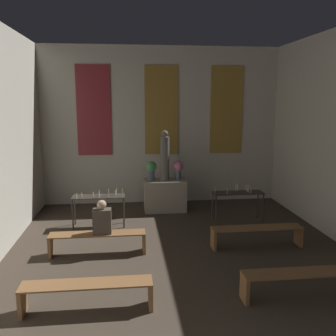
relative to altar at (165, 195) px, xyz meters
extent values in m
cube|color=beige|center=(0.00, 1.00, 1.85)|extent=(7.17, 0.12, 4.57)
cube|color=maroon|center=(-1.94, 0.92, 2.31)|extent=(0.97, 0.03, 2.56)
cube|color=olive|center=(0.00, 0.92, 2.31)|extent=(0.97, 0.03, 2.56)
cube|color=olive|center=(1.94, 0.92, 2.31)|extent=(0.97, 0.03, 2.56)
cube|color=gray|center=(0.00, 0.00, 0.00)|extent=(1.14, 0.68, 0.87)
cylinder|color=#5B5651|center=(0.00, 0.00, 1.03)|extent=(0.25, 0.25, 1.19)
sphere|color=#5B5651|center=(0.00, 0.00, 1.71)|extent=(0.18, 0.18, 0.18)
cylinder|color=#4C5666|center=(-0.37, 0.00, 0.57)|extent=(0.17, 0.17, 0.28)
sphere|color=#4C9351|center=(-0.37, 0.00, 0.81)|extent=(0.29, 0.29, 0.29)
cylinder|color=#4C5666|center=(0.37, 0.00, 0.57)|extent=(0.17, 0.17, 0.28)
sphere|color=#C66B9E|center=(0.37, 0.00, 0.81)|extent=(0.29, 0.29, 0.29)
cube|color=#332D28|center=(-1.73, -1.16, 0.31)|extent=(1.26, 0.43, 0.02)
cylinder|color=#332D28|center=(-2.33, -1.35, -0.07)|extent=(0.04, 0.04, 0.74)
cylinder|color=#332D28|center=(-1.13, -1.35, -0.07)|extent=(0.04, 0.04, 0.74)
cylinder|color=#332D28|center=(-2.33, -0.97, -0.07)|extent=(0.04, 0.04, 0.74)
cylinder|color=#332D28|center=(-1.13, -0.97, -0.07)|extent=(0.04, 0.04, 0.74)
cylinder|color=silver|center=(-1.85, -1.19, 0.37)|extent=(0.02, 0.02, 0.09)
sphere|color=#F9CC4C|center=(-1.85, -1.19, 0.42)|extent=(0.02, 0.02, 0.02)
cylinder|color=silver|center=(-1.33, -1.10, 0.37)|extent=(0.02, 0.02, 0.09)
sphere|color=#F9CC4C|center=(-1.33, -1.10, 0.42)|extent=(0.02, 0.02, 0.02)
cylinder|color=silver|center=(-1.15, -1.23, 0.40)|extent=(0.02, 0.02, 0.16)
sphere|color=#F9CC4C|center=(-1.15, -1.23, 0.49)|extent=(0.02, 0.02, 0.02)
cylinder|color=silver|center=(-1.30, -1.05, 0.39)|extent=(0.02, 0.02, 0.14)
sphere|color=#F9CC4C|center=(-1.30, -1.05, 0.47)|extent=(0.02, 0.02, 0.02)
cylinder|color=silver|center=(-1.70, -1.33, 0.37)|extent=(0.02, 0.02, 0.09)
sphere|color=#F9CC4C|center=(-1.70, -1.33, 0.42)|extent=(0.02, 0.02, 0.02)
cylinder|color=silver|center=(-2.22, -1.31, 0.37)|extent=(0.02, 0.02, 0.11)
sphere|color=#F9CC4C|center=(-2.22, -1.31, 0.44)|extent=(0.02, 0.02, 0.02)
cylinder|color=silver|center=(-1.49, -1.19, 0.39)|extent=(0.02, 0.02, 0.15)
sphere|color=#F9CC4C|center=(-1.49, -1.19, 0.48)|extent=(0.02, 0.02, 0.02)
cylinder|color=silver|center=(-2.12, -1.21, 0.37)|extent=(0.02, 0.02, 0.10)
sphere|color=#F9CC4C|center=(-2.12, -1.21, 0.44)|extent=(0.02, 0.02, 0.02)
cylinder|color=silver|center=(-1.71, -1.15, 0.39)|extent=(0.02, 0.02, 0.13)
sphere|color=#F9CC4C|center=(-1.71, -1.15, 0.46)|extent=(0.02, 0.02, 0.02)
cube|color=#332D28|center=(1.73, -1.16, 0.31)|extent=(1.26, 0.43, 0.02)
cylinder|color=#332D28|center=(1.13, -1.35, -0.07)|extent=(0.04, 0.04, 0.74)
cylinder|color=#332D28|center=(2.33, -1.35, -0.07)|extent=(0.04, 0.04, 0.74)
cylinder|color=#332D28|center=(1.13, -0.97, -0.07)|extent=(0.04, 0.04, 0.74)
cylinder|color=#332D28|center=(2.33, -0.97, -0.07)|extent=(0.04, 0.04, 0.74)
cylinder|color=silver|center=(1.14, -1.15, 0.39)|extent=(0.02, 0.02, 0.14)
sphere|color=#F9CC4C|center=(1.14, -1.15, 0.47)|extent=(0.02, 0.02, 0.02)
cylinder|color=silver|center=(1.77, -1.00, 0.40)|extent=(0.02, 0.02, 0.15)
sphere|color=#F9CC4C|center=(1.77, -1.00, 0.49)|extent=(0.02, 0.02, 0.02)
cylinder|color=silver|center=(1.41, -1.30, 0.40)|extent=(0.02, 0.02, 0.16)
sphere|color=#F9CC4C|center=(1.41, -1.30, 0.49)|extent=(0.02, 0.02, 0.02)
cylinder|color=silver|center=(1.98, -0.98, 0.39)|extent=(0.02, 0.02, 0.14)
sphere|color=#F9CC4C|center=(1.98, -0.98, 0.47)|extent=(0.02, 0.02, 0.02)
cylinder|color=silver|center=(2.03, -1.26, 0.39)|extent=(0.02, 0.02, 0.15)
sphere|color=#F9CC4C|center=(2.03, -1.26, 0.48)|extent=(0.02, 0.02, 0.02)
cylinder|color=silver|center=(2.00, -1.17, 0.41)|extent=(0.02, 0.02, 0.18)
sphere|color=#F9CC4C|center=(2.00, -1.17, 0.51)|extent=(0.02, 0.02, 0.02)
cylinder|color=silver|center=(1.71, -1.00, 0.39)|extent=(0.02, 0.02, 0.14)
sphere|color=#F9CC4C|center=(1.71, -1.00, 0.48)|extent=(0.02, 0.02, 0.02)
cylinder|color=silver|center=(1.98, -1.10, 0.38)|extent=(0.02, 0.02, 0.12)
sphere|color=#F9CC4C|center=(1.98, -1.10, 0.45)|extent=(0.02, 0.02, 0.02)
cylinder|color=silver|center=(1.98, -1.15, 0.40)|extent=(0.02, 0.02, 0.17)
sphere|color=#F9CC4C|center=(1.98, -1.15, 0.50)|extent=(0.02, 0.02, 0.02)
cube|color=brown|center=(-1.64, -4.92, -0.01)|extent=(1.90, 0.36, 0.03)
cube|color=brown|center=(-2.56, -4.92, -0.23)|extent=(0.06, 0.32, 0.41)
cube|color=brown|center=(-0.72, -4.92, -0.23)|extent=(0.06, 0.32, 0.41)
cube|color=brown|center=(1.64, -4.92, -0.01)|extent=(1.90, 0.36, 0.03)
cube|color=brown|center=(0.72, -4.92, -0.23)|extent=(0.06, 0.32, 0.41)
cube|color=brown|center=(-1.64, -2.85, -0.01)|extent=(1.90, 0.36, 0.03)
cube|color=brown|center=(-2.56, -2.85, -0.23)|extent=(0.06, 0.32, 0.41)
cube|color=brown|center=(-0.72, -2.85, -0.23)|extent=(0.06, 0.32, 0.41)
cube|color=brown|center=(1.64, -2.85, -0.01)|extent=(1.90, 0.36, 0.03)
cube|color=brown|center=(0.72, -2.85, -0.23)|extent=(0.06, 0.32, 0.41)
cube|color=brown|center=(2.56, -2.85, -0.23)|extent=(0.06, 0.32, 0.41)
cube|color=#4C4238|center=(-1.54, -2.85, 0.25)|extent=(0.36, 0.24, 0.49)
sphere|color=tan|center=(-1.54, -2.85, 0.58)|extent=(0.18, 0.18, 0.18)
camera|label=1|loc=(-1.03, -10.04, 2.60)|focal=40.00mm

